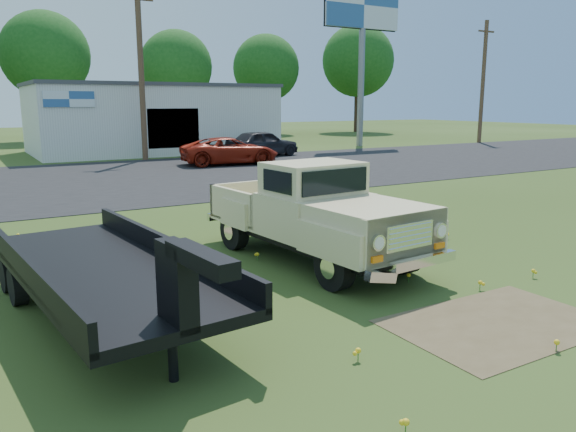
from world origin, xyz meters
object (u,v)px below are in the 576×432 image
(flatbed_trailer, at_px, (101,261))
(red_pickup, at_px, (230,151))
(billboard, at_px, (362,20))
(dark_sedan, at_px, (262,143))
(vintage_pickup_truck, at_px, (313,212))

(flatbed_trailer, bearing_deg, red_pickup, 54.57)
(billboard, bearing_deg, dark_sedan, -159.77)
(billboard, xyz_separation_m, dark_sedan, (-9.69, -3.57, -7.79))
(flatbed_trailer, height_order, red_pickup, flatbed_trailer)
(billboard, height_order, red_pickup, billboard)
(billboard, relative_size, red_pickup, 2.31)
(red_pickup, height_order, dark_sedan, dark_sedan)
(vintage_pickup_truck, relative_size, flatbed_trailer, 0.87)
(vintage_pickup_truck, height_order, red_pickup, vintage_pickup_truck)
(vintage_pickup_truck, height_order, flatbed_trailer, vintage_pickup_truck)
(flatbed_trailer, bearing_deg, billboard, 40.53)
(flatbed_trailer, relative_size, red_pickup, 1.27)
(vintage_pickup_truck, xyz_separation_m, dark_sedan, (9.27, 19.44, -0.22))
(vintage_pickup_truck, height_order, dark_sedan, vintage_pickup_truck)
(vintage_pickup_truck, relative_size, dark_sedan, 1.22)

